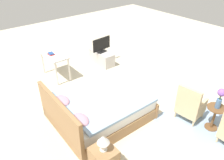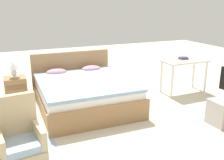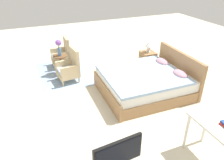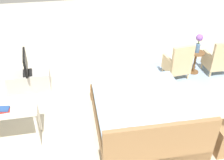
{
  "view_description": "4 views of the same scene",
  "coord_description": "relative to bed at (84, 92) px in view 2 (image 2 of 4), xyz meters",
  "views": [
    {
      "loc": [
        -3.47,
        3.2,
        3.54
      ],
      "look_at": [
        0.2,
        0.22,
        0.62
      ],
      "focal_mm": 35.0,
      "sensor_mm": 36.0,
      "label": 1
    },
    {
      "loc": [
        -1.62,
        -3.9,
        2.05
      ],
      "look_at": [
        0.02,
        -0.14,
        0.82
      ],
      "focal_mm": 42.0,
      "sensor_mm": 36.0,
      "label": 2
    },
    {
      "loc": [
        3.97,
        -1.71,
        2.97
      ],
      "look_at": [
        0.12,
        -0.12,
        0.71
      ],
      "focal_mm": 35.0,
      "sensor_mm": 36.0,
      "label": 3
    },
    {
      "loc": [
        1.12,
        4.5,
        3.56
      ],
      "look_at": [
        0.34,
        0.34,
        0.81
      ],
      "focal_mm": 42.0,
      "sensor_mm": 36.0,
      "label": 4
    }
  ],
  "objects": [
    {
      "name": "vanity_desk",
      "position": [
        2.4,
        -0.11,
        0.36
      ],
      "size": [
        1.04,
        0.52,
        0.78
      ],
      "color": "silver",
      "rests_on": "ground_plane"
    },
    {
      "name": "table_lamp",
      "position": [
        -1.24,
        0.78,
        0.46
      ],
      "size": [
        0.22,
        0.22,
        0.33
      ],
      "color": "silver",
      "rests_on": "nightstand"
    },
    {
      "name": "book_stack",
      "position": [
        2.41,
        -0.03,
        0.51
      ],
      "size": [
        0.21,
        0.16,
        0.06
      ],
      "color": "#AD2823",
      "rests_on": "vanity_desk"
    },
    {
      "name": "bed",
      "position": [
        0.0,
        0.0,
        0.0
      ],
      "size": [
        1.83,
        2.14,
        0.96
      ],
      "color": "#997047",
      "rests_on": "ground_plane"
    },
    {
      "name": "nightstand",
      "position": [
        -1.24,
        0.78,
        -0.02
      ],
      "size": [
        0.44,
        0.41,
        0.55
      ],
      "color": "#997047",
      "rests_on": "ground_plane"
    },
    {
      "name": "ground_plane",
      "position": [
        0.15,
        -0.92,
        -0.3
      ],
      "size": [
        16.0,
        16.0,
        0.0
      ],
      "primitive_type": "plane",
      "color": "beige"
    },
    {
      "name": "armchair_by_window_right",
      "position": [
        -1.36,
        -1.63,
        0.09
      ],
      "size": [
        0.6,
        0.6,
        0.92
      ],
      "color": "#CCB284",
      "rests_on": "floor_rug"
    }
  ]
}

